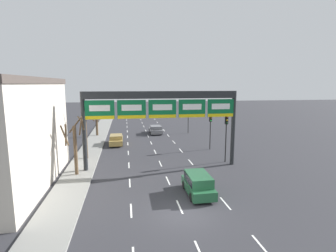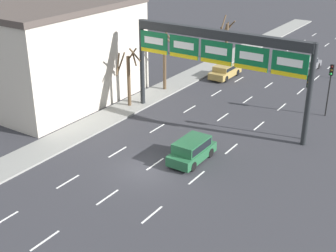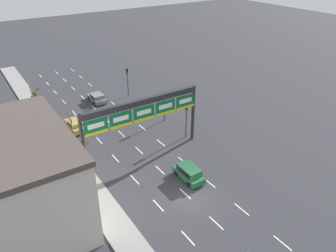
# 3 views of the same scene
# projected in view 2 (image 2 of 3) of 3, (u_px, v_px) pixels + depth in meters

# --- Properties ---
(ground_plane) EXTENTS (220.00, 220.00, 0.00)m
(ground_plane) POSITION_uv_depth(u_px,v_px,m) (146.00, 170.00, 31.22)
(ground_plane) COLOR #333338
(sidewalk_left) EXTENTS (2.80, 110.00, 0.15)m
(sidewalk_left) POSITION_uv_depth(u_px,v_px,m) (61.00, 140.00, 35.25)
(sidewalk_left) COLOR gray
(sidewalk_left) RESTS_ON ground_plane
(lane_dashes) EXTENTS (6.72, 67.00, 0.01)m
(lane_dashes) POSITION_uv_depth(u_px,v_px,m) (236.00, 108.00, 41.50)
(lane_dashes) COLOR white
(lane_dashes) RESTS_ON ground_plane
(sign_gantry) EXTENTS (15.21, 0.70, 7.66)m
(sign_gantry) POSITION_uv_depth(u_px,v_px,m) (218.00, 49.00, 36.00)
(sign_gantry) COLOR #232628
(sign_gantry) RESTS_ON ground_plane
(building_near) EXTENTS (9.74, 14.72, 8.85)m
(building_near) POSITION_uv_depth(u_px,v_px,m) (58.00, 52.00, 41.86)
(building_near) COLOR beige
(building_near) RESTS_ON ground_plane
(car_grey) EXTENTS (1.99, 4.41, 1.34)m
(car_grey) POSITION_uv_depth(u_px,v_px,m) (307.00, 64.00, 51.62)
(car_grey) COLOR slate
(car_grey) RESTS_ON ground_plane
(suv_green) EXTENTS (1.80, 3.96, 1.61)m
(suv_green) POSITION_uv_depth(u_px,v_px,m) (192.00, 149.00, 32.09)
(suv_green) COLOR #235B38
(suv_green) RESTS_ON ground_plane
(car_gold) EXTENTS (1.79, 4.40, 1.40)m
(car_gold) POSITION_uv_depth(u_px,v_px,m) (225.00, 71.00, 49.21)
(car_gold) COLOR #A88947
(car_gold) RESTS_ON ground_plane
(traffic_light_near_gantry) EXTENTS (0.30, 0.35, 5.03)m
(traffic_light_near_gantry) POSITION_uv_depth(u_px,v_px,m) (308.00, 95.00, 34.24)
(traffic_light_near_gantry) COLOR black
(traffic_light_near_gantry) RESTS_ON ground_plane
(traffic_light_mid_block) EXTENTS (0.30, 0.35, 4.51)m
(traffic_light_mid_block) POSITION_uv_depth(u_px,v_px,m) (330.00, 80.00, 38.57)
(traffic_light_mid_block) COLOR black
(traffic_light_mid_block) RESTS_ON ground_plane
(tree_bare_closest) EXTENTS (1.56, 1.59, 4.99)m
(tree_bare_closest) POSITION_uv_depth(u_px,v_px,m) (226.00, 37.00, 55.15)
(tree_bare_closest) COLOR brown
(tree_bare_closest) RESTS_ON sidewalk_left
(tree_bare_second) EXTENTS (1.77, 1.55, 6.39)m
(tree_bare_second) POSITION_uv_depth(u_px,v_px,m) (165.00, 59.00, 44.48)
(tree_bare_second) COLOR brown
(tree_bare_second) RESTS_ON sidewalk_left
(tree_bare_third) EXTENTS (2.14, 2.11, 5.45)m
(tree_bare_third) POSITION_uv_depth(u_px,v_px,m) (128.00, 75.00, 40.61)
(tree_bare_third) COLOR brown
(tree_bare_third) RESTS_ON sidewalk_left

